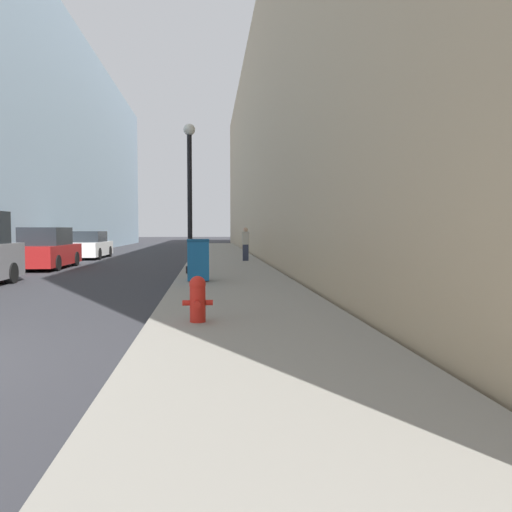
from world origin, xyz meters
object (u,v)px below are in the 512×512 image
Objects in this scene: trash_bin at (198,260)px; lamppost at (190,190)px; parked_sedan_far at (89,246)px; pedestrian_on_sidewalk at (246,244)px; parked_sedan_near at (46,250)px; fire_hydrant at (198,298)px.

lamppost is (-0.34, 2.58, 2.23)m from trash_bin.
lamppost reaches higher than parked_sedan_far.
pedestrian_on_sidewalk reaches higher than parked_sedan_far.
pedestrian_on_sidewalk is at bearing 14.74° from parked_sedan_near.
parked_sedan_far reaches higher than fire_hydrant.
fire_hydrant is 0.61× the size of trash_bin.
lamppost reaches higher than trash_bin.
parked_sedan_far is at bearing 107.58° from fire_hydrant.
parked_sedan_near is (-6.51, 7.03, 0.01)m from trash_bin.
parked_sedan_near is 8.85m from pedestrian_on_sidewalk.
pedestrian_on_sidewalk reaches higher than parked_sedan_near.
trash_bin is 0.26× the size of parked_sedan_far.
parked_sedan_far is (0.00, 7.44, -0.07)m from parked_sedan_near.
parked_sedan_near is at bearing -165.26° from pedestrian_on_sidewalk.
parked_sedan_near is 7.44m from parked_sedan_far.
parked_sedan_near is at bearing -90.03° from parked_sedan_far.
fire_hydrant is 0.15× the size of lamppost.
parked_sedan_far is 2.99× the size of pedestrian_on_sidewalk.
lamppost is at bearing 92.92° from fire_hydrant.
parked_sedan_near is (-6.63, 13.47, 0.25)m from fire_hydrant.
fire_hydrant is 15.85m from pedestrian_on_sidewalk.
parked_sedan_far is at bearing 89.97° from parked_sedan_near.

